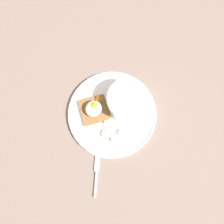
# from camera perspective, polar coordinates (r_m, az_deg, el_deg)

# --- Properties ---
(ground_plane) EXTENTS (1.20, 1.20, 0.02)m
(ground_plane) POSITION_cam_1_polar(r_m,az_deg,el_deg) (0.73, 0.00, -0.67)
(ground_plane) COLOR #726056
(ground_plane) RESTS_ON ground
(plate) EXTENTS (0.29, 0.29, 0.02)m
(plate) POSITION_cam_1_polar(r_m,az_deg,el_deg) (0.72, 0.00, -0.38)
(plate) COLOR white
(plate) RESTS_ON ground_plane
(oatmeal_bowl) EXTENTS (0.13, 0.13, 0.07)m
(oatmeal_bowl) POSITION_cam_1_polar(r_m,az_deg,el_deg) (0.69, 3.98, 2.98)
(oatmeal_bowl) COLOR white
(oatmeal_bowl) RESTS_ON plate
(toast_slice) EXTENTS (0.11, 0.11, 0.01)m
(toast_slice) POSITION_cam_1_polar(r_m,az_deg,el_deg) (0.71, -4.68, 0.47)
(toast_slice) COLOR brown
(toast_slice) RESTS_ON plate
(poached_egg) EXTENTS (0.07, 0.06, 0.04)m
(poached_egg) POSITION_cam_1_polar(r_m,az_deg,el_deg) (0.69, -4.79, 1.00)
(poached_egg) COLOR white
(poached_egg) RESTS_ON toast_slice
(banana_slice_front) EXTENTS (0.03, 0.03, 0.02)m
(banana_slice_front) POSITION_cam_1_polar(r_m,az_deg,el_deg) (0.70, 2.65, -5.72)
(banana_slice_front) COLOR beige
(banana_slice_front) RESTS_ON plate
(banana_slice_left) EXTENTS (0.05, 0.05, 0.01)m
(banana_slice_left) POSITION_cam_1_polar(r_m,az_deg,el_deg) (0.70, -0.74, -3.19)
(banana_slice_left) COLOR #EDECB0
(banana_slice_left) RESTS_ON plate
(banana_slice_back) EXTENTS (0.04, 0.04, 0.02)m
(banana_slice_back) POSITION_cam_1_polar(r_m,az_deg,el_deg) (0.69, 0.70, -6.80)
(banana_slice_back) COLOR #F6E4BA
(banana_slice_back) RESTS_ON plate
(banana_slice_right) EXTENTS (0.03, 0.03, 0.01)m
(banana_slice_right) POSITION_cam_1_polar(r_m,az_deg,el_deg) (0.70, -1.45, -5.73)
(banana_slice_right) COLOR beige
(banana_slice_right) RESTS_ON plate
(knife) EXTENTS (0.10, 0.12, 0.01)m
(knife) POSITION_cam_1_polar(r_m,az_deg,el_deg) (0.71, -4.07, -15.45)
(knife) COLOR silver
(knife) RESTS_ON ground_plane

